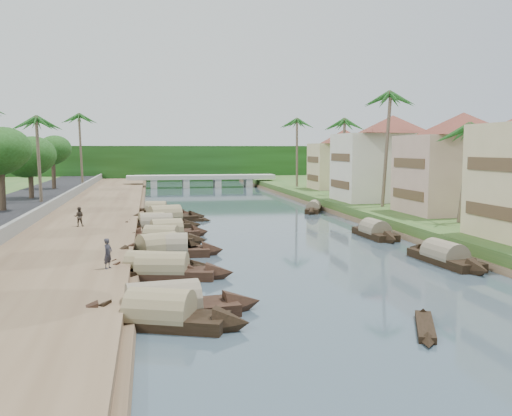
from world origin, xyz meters
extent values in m
plane|color=#364651|center=(0.00, 0.00, 0.00)|extent=(220.00, 220.00, 0.00)
cube|color=brown|center=(-16.00, 20.00, 0.40)|extent=(10.00, 180.00, 0.80)
cube|color=#2B5020|center=(19.00, 20.00, 0.60)|extent=(16.00, 180.00, 1.20)
cube|color=slate|center=(-20.20, 20.00, 1.35)|extent=(0.40, 180.00, 1.10)
cube|color=#17350E|center=(0.00, 95.00, 4.00)|extent=(120.00, 4.00, 8.00)
cube|color=#17350E|center=(0.00, 100.00, 4.00)|extent=(120.00, 4.00, 8.00)
cube|color=#17350E|center=(0.00, 105.00, 4.00)|extent=(120.00, 4.00, 8.00)
cube|color=#AAA99F|center=(0.00, 72.00, 2.00)|extent=(28.00, 4.00, 0.80)
cube|color=#AAA99F|center=(-9.00, 72.00, 0.90)|extent=(1.20, 3.50, 1.80)
cube|color=#AAA99F|center=(-3.00, 72.00, 0.90)|extent=(1.20, 3.50, 1.80)
cube|color=#AAA99F|center=(3.00, 72.00, 0.90)|extent=(1.20, 3.50, 1.80)
cube|color=#AAA99F|center=(9.00, 72.00, 0.90)|extent=(1.20, 3.50, 1.80)
cube|color=brown|center=(12.95, -2.00, 3.20)|extent=(0.10, 6.40, 0.90)
cube|color=brown|center=(12.95, -2.00, 6.40)|extent=(0.10, 6.40, 0.90)
cube|color=tan|center=(20.00, 14.00, 4.95)|extent=(11.00, 8.00, 7.50)
pyramid|color=brown|center=(20.00, 14.00, 9.80)|extent=(14.11, 14.11, 2.20)
cube|color=brown|center=(14.45, 14.00, 3.08)|extent=(0.10, 6.40, 0.90)
cube|color=brown|center=(14.45, 14.00, 6.08)|extent=(0.10, 6.40, 0.90)
cube|color=silver|center=(19.00, 28.00, 5.20)|extent=(13.00, 8.00, 8.00)
pyramid|color=brown|center=(19.00, 28.00, 10.30)|extent=(15.59, 15.59, 2.20)
cube|color=brown|center=(12.45, 28.00, 3.20)|extent=(0.10, 6.40, 0.90)
cube|color=brown|center=(12.45, 28.00, 6.40)|extent=(0.10, 6.40, 0.90)
cube|color=beige|center=(20.00, 48.00, 4.70)|extent=(10.00, 7.00, 7.00)
pyramid|color=brown|center=(20.00, 48.00, 9.30)|extent=(12.62, 12.62, 2.20)
cube|color=brown|center=(14.95, 48.00, 2.95)|extent=(0.10, 5.60, 0.90)
cube|color=brown|center=(14.95, 48.00, 5.75)|extent=(0.10, 5.60, 0.90)
cube|color=black|center=(-9.35, -11.77, 0.20)|extent=(6.90, 2.96, 0.70)
cone|color=black|center=(-5.67, -11.27, 0.28)|extent=(2.15, 2.11, 2.09)
cone|color=black|center=(-13.03, -12.27, 0.28)|extent=(2.15, 2.11, 2.09)
cylinder|color=gray|center=(-9.35, -11.77, 0.58)|extent=(5.34, 2.83, 2.16)
cube|color=black|center=(-9.50, -12.99, 0.20)|extent=(6.01, 3.97, 0.70)
cone|color=black|center=(-6.58, -14.15, 0.28)|extent=(2.21, 2.30, 2.00)
cone|color=black|center=(-12.43, -11.83, 0.28)|extent=(2.21, 2.30, 2.00)
cylinder|color=olive|center=(-9.50, -12.99, 0.58)|extent=(4.80, 3.55, 2.10)
cube|color=black|center=(-9.20, -3.93, 0.20)|extent=(6.37, 3.25, 0.70)
cone|color=black|center=(-5.91, -4.71, 0.28)|extent=(2.09, 2.07, 1.91)
cone|color=black|center=(-12.50, -3.16, 0.28)|extent=(2.09, 2.07, 1.91)
cylinder|color=olive|center=(-9.20, -3.93, 0.58)|extent=(4.98, 2.99, 1.98)
cube|color=black|center=(-9.39, -3.42, 0.20)|extent=(5.09, 2.84, 0.70)
cone|color=black|center=(-6.80, -2.66, 0.28)|extent=(1.73, 1.73, 1.55)
cone|color=black|center=(-11.98, -4.17, 0.28)|extent=(1.73, 1.73, 1.55)
cylinder|color=gray|center=(-9.39, -3.42, 0.58)|extent=(4.01, 2.58, 1.61)
cube|color=black|center=(-10.04, -3.00, 0.20)|extent=(5.34, 3.50, 0.70)
cone|color=black|center=(-7.43, -4.06, 0.28)|extent=(1.94, 1.98, 1.71)
cone|color=black|center=(-12.64, -1.94, 0.28)|extent=(1.94, 1.98, 1.71)
cylinder|color=olive|center=(-10.04, -3.00, 0.58)|extent=(4.26, 3.11, 1.79)
cube|color=black|center=(-9.34, 2.75, 0.20)|extent=(5.85, 4.10, 0.70)
cone|color=black|center=(-6.56, 3.95, 0.28)|extent=(2.24, 2.38, 2.07)
cone|color=black|center=(-12.13, 1.54, 0.28)|extent=(2.24, 2.38, 2.07)
cylinder|color=olive|center=(-9.34, 2.75, 0.58)|extent=(4.70, 3.67, 2.19)
cube|color=black|center=(-8.65, 2.83, 0.20)|extent=(5.74, 2.25, 0.70)
cone|color=black|center=(-5.50, 2.71, 0.28)|extent=(1.73, 1.89, 2.00)
cone|color=black|center=(-11.79, 2.96, 0.28)|extent=(1.73, 1.89, 2.00)
cylinder|color=gray|center=(-8.65, 2.83, 0.58)|extent=(4.40, 2.28, 2.11)
cube|color=black|center=(-9.00, 8.32, 0.20)|extent=(5.64, 3.32, 0.70)
cone|color=black|center=(-6.17, 7.36, 0.28)|extent=(1.95, 1.94, 1.70)
cone|color=black|center=(-11.83, 9.27, 0.28)|extent=(1.95, 1.94, 1.70)
cylinder|color=olive|center=(-9.00, 8.32, 0.58)|extent=(4.46, 2.98, 1.76)
cube|color=black|center=(-8.48, 11.20, 0.20)|extent=(5.53, 2.78, 0.70)
cone|color=black|center=(-5.58, 11.66, 0.28)|extent=(1.82, 2.00, 1.94)
cone|color=black|center=(-11.38, 10.73, 0.28)|extent=(1.82, 2.00, 1.94)
cylinder|color=olive|center=(-8.48, 11.20, 0.58)|extent=(4.31, 2.66, 2.05)
cube|color=black|center=(-9.28, 16.07, 0.20)|extent=(6.23, 2.24, 0.70)
cone|color=black|center=(-5.89, 16.31, 0.28)|extent=(1.85, 1.76, 1.84)
cone|color=black|center=(-12.68, 15.84, 0.28)|extent=(1.85, 1.76, 1.84)
cylinder|color=gray|center=(-9.28, 16.07, 0.58)|extent=(4.80, 2.22, 1.90)
cube|color=black|center=(-9.68, 17.96, 0.20)|extent=(5.12, 2.46, 0.70)
cone|color=black|center=(-7.00, 18.44, 0.28)|extent=(1.65, 1.68, 1.61)
cone|color=black|center=(-12.37, 17.47, 0.28)|extent=(1.65, 1.68, 1.61)
cylinder|color=olive|center=(-9.68, 17.96, 0.58)|extent=(3.99, 2.32, 1.67)
cube|color=black|center=(-8.32, 21.66, 0.20)|extent=(6.79, 3.90, 0.70)
cone|color=black|center=(-4.89, 22.65, 0.28)|extent=(2.34, 2.42, 2.19)
cone|color=black|center=(-11.75, 20.67, 0.28)|extent=(2.34, 2.42, 2.19)
cylinder|color=olive|center=(-8.32, 21.66, 0.58)|extent=(5.35, 3.56, 2.29)
cube|color=black|center=(-8.68, 23.91, 0.20)|extent=(6.10, 3.17, 0.70)
cone|color=black|center=(-5.54, 24.80, 0.28)|extent=(2.00, 1.87, 1.66)
cone|color=black|center=(-11.82, 23.02, 0.28)|extent=(2.00, 1.87, 1.66)
cylinder|color=gray|center=(-8.68, 23.91, 0.58)|extent=(4.78, 2.86, 1.70)
cube|color=black|center=(-9.14, 29.71, 0.20)|extent=(5.12, 2.27, 0.70)
cone|color=black|center=(-6.42, 29.34, 0.28)|extent=(1.61, 1.63, 1.61)
cone|color=black|center=(-11.86, 30.08, 0.28)|extent=(1.61, 1.63, 1.61)
cylinder|color=olive|center=(-9.14, 29.71, 0.58)|extent=(3.97, 2.17, 1.67)
cube|color=black|center=(8.94, -3.15, 0.20)|extent=(2.32, 6.48, 0.70)
cone|color=black|center=(8.64, 0.37, 0.28)|extent=(1.77, 1.93, 1.83)
cone|color=black|center=(9.23, -6.66, 0.28)|extent=(1.77, 1.93, 1.83)
cylinder|color=gray|center=(8.94, -3.15, 0.58)|extent=(2.27, 4.99, 1.88)
cube|color=black|center=(8.80, 8.17, 0.20)|extent=(2.01, 5.84, 0.70)
cone|color=black|center=(8.70, 11.39, 0.28)|extent=(1.70, 1.71, 1.84)
cone|color=black|center=(8.89, 4.96, 0.28)|extent=(1.70, 1.71, 1.84)
cylinder|color=gray|center=(8.80, 8.17, 0.58)|extent=(2.04, 4.48, 1.91)
cube|color=black|center=(9.15, 27.59, 0.20)|extent=(3.41, 5.45, 0.70)
cone|color=black|center=(10.27, 30.30, 0.28)|extent=(1.83, 1.90, 1.53)
cone|color=black|center=(8.03, 24.89, 0.28)|extent=(1.83, 1.90, 1.53)
cylinder|color=gray|center=(9.15, 27.59, 0.58)|extent=(2.99, 4.32, 1.57)
cube|color=black|center=(1.28, -15.46, 0.10)|extent=(2.14, 3.70, 0.35)
cone|color=black|center=(2.13, -13.54, 0.10)|extent=(1.00, 1.13, 0.68)
cone|color=black|center=(0.42, -17.39, 0.10)|extent=(1.00, 1.13, 0.68)
cube|color=black|center=(-10.45, -0.27, 0.10)|extent=(3.31, 2.33, 0.35)
cone|color=black|center=(-8.80, 0.68, 0.10)|extent=(1.11, 1.07, 0.75)
cone|color=black|center=(-12.10, -1.21, 0.10)|extent=(1.11, 1.07, 0.75)
cube|color=black|center=(-6.17, 21.80, 0.10)|extent=(3.82, 1.53, 0.35)
cone|color=black|center=(-4.11, 21.35, 0.10)|extent=(1.08, 0.93, 0.75)
cone|color=black|center=(-8.23, 22.25, 0.10)|extent=(1.08, 0.93, 0.75)
cylinder|color=brown|center=(16.00, 7.06, 5.32)|extent=(1.23, 0.36, 8.23)
sphere|color=#1E551C|center=(16.00, 7.06, 9.28)|extent=(3.20, 3.20, 3.20)
cylinder|color=brown|center=(15.00, 20.90, 7.33)|extent=(1.02, 0.36, 12.25)
sphere|color=#1E551C|center=(15.00, 20.90, 13.21)|extent=(3.20, 3.20, 3.20)
cylinder|color=brown|center=(16.00, 36.91, 6.28)|extent=(0.48, 0.36, 10.17)
sphere|color=#1E551C|center=(16.00, 36.91, 11.17)|extent=(3.20, 3.20, 3.20)
cylinder|color=brown|center=(-22.00, 31.19, 6.19)|extent=(0.58, 0.36, 9.58)
sphere|color=#1E551C|center=(-22.00, 31.19, 10.78)|extent=(3.20, 3.20, 3.20)
cylinder|color=brown|center=(14.00, 53.85, 6.72)|extent=(0.44, 0.36, 11.05)
sphere|color=#1E551C|center=(14.00, 53.85, 12.03)|extent=(3.20, 3.20, 3.20)
cylinder|color=brown|center=(-20.50, 58.99, 7.17)|extent=(0.62, 0.36, 11.55)
sphere|color=#1E551C|center=(-20.50, 58.99, 12.71)|extent=(3.20, 3.20, 3.20)
cylinder|color=#4B382B|center=(-24.00, 22.50, 3.33)|extent=(0.60, 0.60, 3.95)
ellipsoid|color=#17350E|center=(-24.00, 22.50, 7.10)|extent=(5.20, 5.20, 4.27)
cylinder|color=#4B382B|center=(-24.00, 36.40, 3.08)|extent=(0.60, 0.60, 3.43)
ellipsoid|color=#17350E|center=(-24.00, 36.40, 6.36)|extent=(5.52, 5.52, 4.54)
cylinder|color=#4B382B|center=(-24.00, 53.39, 3.33)|extent=(0.60, 0.60, 3.95)
ellipsoid|color=#17350E|center=(-24.00, 53.39, 7.10)|extent=(4.87, 4.87, 4.00)
cylinder|color=#4B382B|center=(24.00, 30.28, 2.92)|extent=(0.60, 0.60, 3.53)
ellipsoid|color=#17350E|center=(24.00, 30.28, 6.29)|extent=(3.99, 3.99, 3.28)
imported|color=#27262E|center=(-12.19, -4.50, 1.65)|extent=(0.66, 0.74, 1.70)
imported|color=#322A23|center=(-15.82, 13.68, 1.64)|extent=(0.82, 0.64, 1.68)
camera|label=1|loc=(-9.86, -36.72, 7.48)|focal=40.00mm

